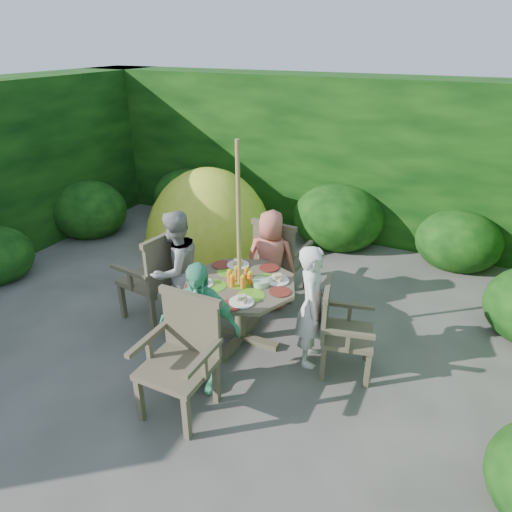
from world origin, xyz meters
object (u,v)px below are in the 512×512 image
at_px(garden_chair_front, 182,354).
at_px(child_left, 176,270).
at_px(child_back, 271,260).
at_px(patio_table, 240,292).
at_px(garden_chair_back, 279,257).
at_px(dome_tent, 210,244).
at_px(child_right, 312,306).
at_px(garden_chair_right, 340,328).
at_px(child_front, 199,327).
at_px(parasol_pole, 239,249).
at_px(garden_chair_left, 156,275).

bearing_deg(garden_chair_front, child_left, 126.67).
distance_m(garden_chair_front, child_back, 1.89).
height_order(patio_table, child_left, child_left).
distance_m(garden_chair_back, dome_tent, 1.95).
xyz_separation_m(garden_chair_front, dome_tent, (-1.60, 3.15, -0.55)).
distance_m(patio_table, child_back, 0.80).
height_order(child_right, child_left, child_left).
bearing_deg(child_left, dome_tent, -146.14).
height_order(garden_chair_right, child_back, child_back).
bearing_deg(child_left, child_right, 102.11).
relative_size(patio_table, child_front, 0.94).
relative_size(child_right, child_back, 1.04).
height_order(garden_chair_back, garden_chair_front, garden_chair_front).
xyz_separation_m(garden_chair_back, garden_chair_front, (-0.01, -2.18, 0.01)).
distance_m(patio_table, parasol_pole, 0.50).
relative_size(garden_chair_right, child_right, 0.71).
relative_size(patio_table, garden_chair_right, 1.36).
xyz_separation_m(garden_chair_right, child_right, (-0.30, 0.02, 0.16)).
bearing_deg(child_left, garden_chair_back, 156.09).
bearing_deg(parasol_pole, child_right, -0.38).
distance_m(parasol_pole, garden_chair_back, 1.23).
relative_size(patio_table, garden_chair_front, 1.20).
height_order(child_left, child_front, child_left).
xyz_separation_m(garden_chair_right, garden_chair_front, (-1.11, -1.06, 0.07)).
height_order(parasol_pole, garden_chair_back, parasol_pole).
xyz_separation_m(parasol_pole, child_right, (0.80, -0.01, -0.46)).
bearing_deg(parasol_pole, child_back, 89.62).
xyz_separation_m(garden_chair_front, child_back, (0.01, 1.89, 0.07)).
distance_m(patio_table, child_left, 0.81).
xyz_separation_m(garden_chair_right, child_left, (-1.90, 0.03, 0.20)).
bearing_deg(garden_chair_right, garden_chair_left, 76.85).
xyz_separation_m(patio_table, child_front, (-0.01, -0.80, 0.05)).
bearing_deg(child_front, dome_tent, 106.62).
xyz_separation_m(garden_chair_left, garden_chair_front, (1.08, -1.08, -0.01)).
bearing_deg(child_left, child_back, 147.11).
xyz_separation_m(patio_table, child_right, (0.80, -0.01, 0.04)).
bearing_deg(patio_table, child_right, -0.45).
bearing_deg(garden_chair_back, child_left, 58.45).
height_order(garden_chair_right, child_left, child_left).
height_order(child_front, dome_tent, child_front).
bearing_deg(garden_chair_right, parasol_pole, 76.04).
relative_size(garden_chair_back, child_right, 0.78).
relative_size(patio_table, child_back, 1.00).
relative_size(garden_chair_right, child_back, 0.73).
distance_m(garden_chair_left, child_left, 0.31).
bearing_deg(child_front, parasol_pole, 77.03).
bearing_deg(child_left, patio_table, 102.17).
bearing_deg(garden_chair_front, child_front, 90.44).
relative_size(garden_chair_back, child_back, 0.82).
bearing_deg(garden_chair_back, garden_chair_front, 94.67).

